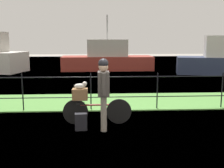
{
  "coord_description": "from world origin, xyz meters",
  "views": [
    {
      "loc": [
        -0.79,
        -5.95,
        2.14
      ],
      "look_at": [
        -0.4,
        1.22,
        0.9
      ],
      "focal_mm": 42.97,
      "sensor_mm": 36.0,
      "label": 1
    }
  ],
  "objects_px": {
    "terrier_dog": "(81,86)",
    "backpack_on_paving": "(81,122)",
    "cyclist_person": "(103,88)",
    "wooden_crate": "(80,94)",
    "bicycle_main": "(96,111)",
    "moored_boat_far": "(107,59)"
  },
  "relations": [
    {
      "from": "bicycle_main",
      "to": "backpack_on_paving",
      "type": "height_order",
      "value": "bicycle_main"
    },
    {
      "from": "bicycle_main",
      "to": "wooden_crate",
      "type": "relative_size",
      "value": 4.58
    },
    {
      "from": "terrier_dog",
      "to": "backpack_on_paving",
      "type": "height_order",
      "value": "terrier_dog"
    },
    {
      "from": "wooden_crate",
      "to": "cyclist_person",
      "type": "height_order",
      "value": "cyclist_person"
    },
    {
      "from": "wooden_crate",
      "to": "moored_boat_far",
      "type": "relative_size",
      "value": 0.06
    },
    {
      "from": "terrier_dog",
      "to": "moored_boat_far",
      "type": "distance_m",
      "value": 11.59
    },
    {
      "from": "backpack_on_paving",
      "to": "moored_boat_far",
      "type": "distance_m",
      "value": 12.04
    },
    {
      "from": "bicycle_main",
      "to": "moored_boat_far",
      "type": "distance_m",
      "value": 11.57
    },
    {
      "from": "cyclist_person",
      "to": "moored_boat_far",
      "type": "height_order",
      "value": "moored_boat_far"
    },
    {
      "from": "moored_boat_far",
      "to": "cyclist_person",
      "type": "bearing_deg",
      "value": -92.49
    },
    {
      "from": "bicycle_main",
      "to": "cyclist_person",
      "type": "xyz_separation_m",
      "value": [
        0.17,
        -0.45,
        0.67
      ]
    },
    {
      "from": "wooden_crate",
      "to": "cyclist_person",
      "type": "relative_size",
      "value": 0.22
    },
    {
      "from": "moored_boat_far",
      "to": "bicycle_main",
      "type": "bearing_deg",
      "value": -93.43
    },
    {
      "from": "cyclist_person",
      "to": "backpack_on_paving",
      "type": "relative_size",
      "value": 4.21
    },
    {
      "from": "cyclist_person",
      "to": "backpack_on_paving",
      "type": "distance_m",
      "value": 0.96
    },
    {
      "from": "wooden_crate",
      "to": "cyclist_person",
      "type": "distance_m",
      "value": 0.77
    },
    {
      "from": "terrier_dog",
      "to": "moored_boat_far",
      "type": "height_order",
      "value": "moored_boat_far"
    },
    {
      "from": "terrier_dog",
      "to": "backpack_on_paving",
      "type": "xyz_separation_m",
      "value": [
        0.01,
        -0.44,
        -0.78
      ]
    },
    {
      "from": "terrier_dog",
      "to": "cyclist_person",
      "type": "height_order",
      "value": "cyclist_person"
    },
    {
      "from": "terrier_dog",
      "to": "moored_boat_far",
      "type": "xyz_separation_m",
      "value": [
        1.07,
        11.54,
        -0.24
      ]
    },
    {
      "from": "terrier_dog",
      "to": "wooden_crate",
      "type": "bearing_deg",
      "value": 179.81
    },
    {
      "from": "wooden_crate",
      "to": "backpack_on_paving",
      "type": "relative_size",
      "value": 0.94
    }
  ]
}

